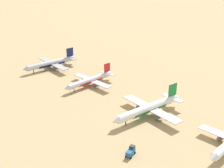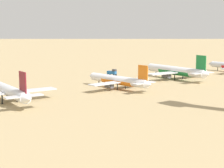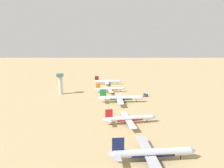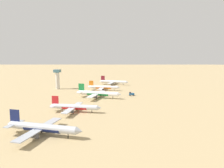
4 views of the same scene
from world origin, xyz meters
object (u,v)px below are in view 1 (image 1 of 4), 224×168
(parked_jet_0, at_px, (52,63))
(service_truck, at_px, (131,151))
(parked_jet_1, at_px, (90,80))
(parked_jet_2, at_px, (149,108))

(parked_jet_0, height_order, service_truck, parked_jet_0)
(parked_jet_1, bearing_deg, service_truck, 63.79)
(parked_jet_0, bearing_deg, parked_jet_2, 88.89)
(parked_jet_2, relative_size, service_truck, 8.32)
(parked_jet_0, xyz_separation_m, parked_jet_1, (-0.94, 44.42, -0.39))
(parked_jet_0, relative_size, parked_jet_1, 1.10)
(parked_jet_2, height_order, service_truck, parked_jet_2)
(parked_jet_1, relative_size, service_truck, 7.06)
(parked_jet_1, distance_m, service_truck, 77.47)
(parked_jet_0, bearing_deg, service_truck, 73.72)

